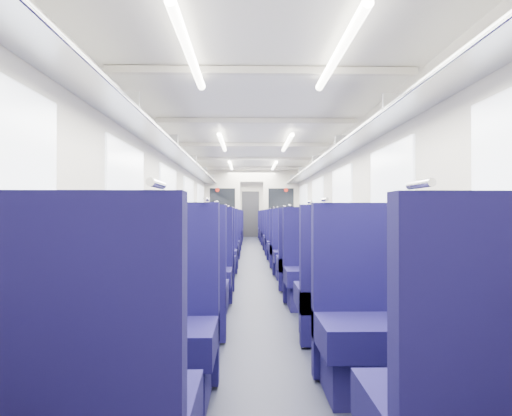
# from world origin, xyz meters

# --- Properties ---
(floor) EXTENTS (2.80, 18.00, 0.01)m
(floor) POSITION_xyz_m (0.00, 0.00, 0.00)
(floor) COLOR black
(floor) RESTS_ON ground
(ceiling) EXTENTS (2.80, 18.00, 0.01)m
(ceiling) POSITION_xyz_m (0.00, 0.00, 2.35)
(ceiling) COLOR silver
(ceiling) RESTS_ON wall_left
(wall_left) EXTENTS (0.02, 18.00, 2.35)m
(wall_left) POSITION_xyz_m (-1.40, 0.00, 1.18)
(wall_left) COLOR beige
(wall_left) RESTS_ON floor
(dado_left) EXTENTS (0.03, 17.90, 0.70)m
(dado_left) POSITION_xyz_m (-1.39, 0.00, 0.35)
(dado_left) COLOR #141139
(dado_left) RESTS_ON floor
(wall_right) EXTENTS (0.02, 18.00, 2.35)m
(wall_right) POSITION_xyz_m (1.40, 0.00, 1.18)
(wall_right) COLOR beige
(wall_right) RESTS_ON floor
(dado_right) EXTENTS (0.03, 17.90, 0.70)m
(dado_right) POSITION_xyz_m (1.39, 0.00, 0.35)
(dado_right) COLOR #141139
(dado_right) RESTS_ON floor
(wall_far) EXTENTS (2.80, 0.02, 2.35)m
(wall_far) POSITION_xyz_m (0.00, 9.00, 1.18)
(wall_far) COLOR beige
(wall_far) RESTS_ON floor
(luggage_rack_left) EXTENTS (0.36, 17.40, 0.18)m
(luggage_rack_left) POSITION_xyz_m (-1.21, 0.00, 1.97)
(luggage_rack_left) COLOR #B2B5BA
(luggage_rack_left) RESTS_ON wall_left
(luggage_rack_right) EXTENTS (0.36, 17.40, 0.18)m
(luggage_rack_right) POSITION_xyz_m (1.21, 0.00, 1.97)
(luggage_rack_right) COLOR #B2B5BA
(luggage_rack_right) RESTS_ON wall_right
(windows) EXTENTS (2.78, 15.60, 0.75)m
(windows) POSITION_xyz_m (0.00, -0.46, 1.42)
(windows) COLOR white
(windows) RESTS_ON wall_left
(ceiling_fittings) EXTENTS (2.70, 16.06, 0.11)m
(ceiling_fittings) POSITION_xyz_m (0.00, -0.26, 2.29)
(ceiling_fittings) COLOR beige
(ceiling_fittings) RESTS_ON ceiling
(end_door) EXTENTS (0.75, 0.06, 2.00)m
(end_door) POSITION_xyz_m (0.00, 8.94, 1.00)
(end_door) COLOR black
(end_door) RESTS_ON floor
(bulkhead) EXTENTS (2.80, 0.10, 2.35)m
(bulkhead) POSITION_xyz_m (-0.00, 3.02, 1.23)
(bulkhead) COLOR beige
(bulkhead) RESTS_ON floor
(seat_2) EXTENTS (1.06, 0.59, 1.18)m
(seat_2) POSITION_xyz_m (-0.83, -7.13, 0.36)
(seat_2) COLOR #110E45
(seat_2) RESTS_ON floor
(seat_3) EXTENTS (1.06, 0.59, 1.18)m
(seat_3) POSITION_xyz_m (0.83, -7.04, 0.36)
(seat_3) COLOR #110E45
(seat_3) RESTS_ON floor
(seat_4) EXTENTS (1.06, 0.59, 1.18)m
(seat_4) POSITION_xyz_m (-0.83, -5.97, 0.36)
(seat_4) COLOR #110E45
(seat_4) RESTS_ON floor
(seat_5) EXTENTS (1.06, 0.59, 1.18)m
(seat_5) POSITION_xyz_m (0.83, -6.09, 0.36)
(seat_5) COLOR #110E45
(seat_5) RESTS_ON floor
(seat_6) EXTENTS (1.06, 0.59, 1.18)m
(seat_6) POSITION_xyz_m (-0.83, -4.80, 0.36)
(seat_6) COLOR #110E45
(seat_6) RESTS_ON floor
(seat_7) EXTENTS (1.06, 0.59, 1.18)m
(seat_7) POSITION_xyz_m (0.83, -4.76, 0.36)
(seat_7) COLOR #110E45
(seat_7) RESTS_ON floor
(seat_8) EXTENTS (1.06, 0.59, 1.18)m
(seat_8) POSITION_xyz_m (-0.83, -3.74, 0.36)
(seat_8) COLOR #110E45
(seat_8) RESTS_ON floor
(seat_9) EXTENTS (1.06, 0.59, 1.18)m
(seat_9) POSITION_xyz_m (0.83, -3.73, 0.36)
(seat_9) COLOR #110E45
(seat_9) RESTS_ON floor
(seat_10) EXTENTS (1.06, 0.59, 1.18)m
(seat_10) POSITION_xyz_m (-0.83, -2.41, 0.36)
(seat_10) COLOR #110E45
(seat_10) RESTS_ON floor
(seat_11) EXTENTS (1.06, 0.59, 1.18)m
(seat_11) POSITION_xyz_m (0.83, -2.61, 0.36)
(seat_11) COLOR #110E45
(seat_11) RESTS_ON floor
(seat_12) EXTENTS (1.06, 0.59, 1.18)m
(seat_12) POSITION_xyz_m (-0.83, -1.47, 0.36)
(seat_12) COLOR #110E45
(seat_12) RESTS_ON floor
(seat_13) EXTENTS (1.06, 0.59, 1.18)m
(seat_13) POSITION_xyz_m (0.83, -1.36, 0.36)
(seat_13) COLOR #110E45
(seat_13) RESTS_ON floor
(seat_14) EXTENTS (1.06, 0.59, 1.18)m
(seat_14) POSITION_xyz_m (-0.83, -0.18, 0.36)
(seat_14) COLOR #110E45
(seat_14) RESTS_ON floor
(seat_15) EXTENTS (1.06, 0.59, 1.18)m
(seat_15) POSITION_xyz_m (0.83, -0.33, 0.36)
(seat_15) COLOR #110E45
(seat_15) RESTS_ON floor
(seat_16) EXTENTS (1.06, 0.59, 1.18)m
(seat_16) POSITION_xyz_m (-0.83, 0.82, 0.36)
(seat_16) COLOR #110E45
(seat_16) RESTS_ON floor
(seat_17) EXTENTS (1.06, 0.59, 1.18)m
(seat_17) POSITION_xyz_m (0.83, 0.93, 0.36)
(seat_17) COLOR #110E45
(seat_17) RESTS_ON floor
(seat_18) EXTENTS (1.06, 0.59, 1.18)m
(seat_18) POSITION_xyz_m (-0.83, 2.03, 0.36)
(seat_18) COLOR #110E45
(seat_18) RESTS_ON floor
(seat_19) EXTENTS (1.06, 0.59, 1.18)m
(seat_19) POSITION_xyz_m (0.83, 2.08, 0.36)
(seat_19) COLOR #110E45
(seat_19) RESTS_ON floor
(seat_20) EXTENTS (1.06, 0.59, 1.18)m
(seat_20) POSITION_xyz_m (-0.83, 4.20, 0.36)
(seat_20) COLOR #110E45
(seat_20) RESTS_ON floor
(seat_21) EXTENTS (1.06, 0.59, 1.18)m
(seat_21) POSITION_xyz_m (0.83, 4.14, 0.36)
(seat_21) COLOR #110E45
(seat_21) RESTS_ON floor
(seat_22) EXTENTS (1.06, 0.59, 1.18)m
(seat_22) POSITION_xyz_m (-0.83, 5.40, 0.36)
(seat_22) COLOR #110E45
(seat_22) RESTS_ON floor
(seat_23) EXTENTS (1.06, 0.59, 1.18)m
(seat_23) POSITION_xyz_m (0.83, 5.21, 0.36)
(seat_23) COLOR #110E45
(seat_23) RESTS_ON floor
(seat_24) EXTENTS (1.06, 0.59, 1.18)m
(seat_24) POSITION_xyz_m (-0.83, 6.52, 0.36)
(seat_24) COLOR #110E45
(seat_24) RESTS_ON floor
(seat_25) EXTENTS (1.06, 0.59, 1.18)m
(seat_25) POSITION_xyz_m (0.83, 6.53, 0.36)
(seat_25) COLOR #110E45
(seat_25) RESTS_ON floor
(seat_26) EXTENTS (1.06, 0.59, 1.18)m
(seat_26) POSITION_xyz_m (-0.83, 7.47, 0.36)
(seat_26) COLOR #110E45
(seat_26) RESTS_ON floor
(seat_27) EXTENTS (1.06, 0.59, 1.18)m
(seat_27) POSITION_xyz_m (0.83, 7.55, 0.36)
(seat_27) COLOR #110E45
(seat_27) RESTS_ON floor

